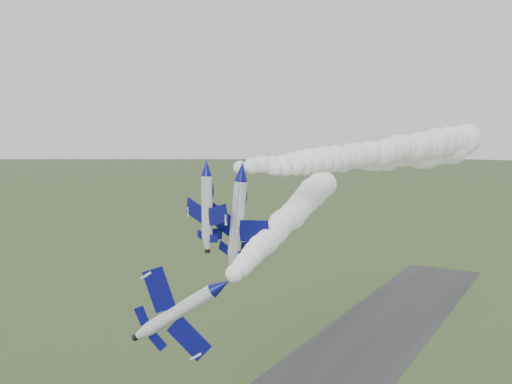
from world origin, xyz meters
TOP-DOWN VIEW (x-y plane):
  - jet_lead at (13.21, -0.73)m, footprint 5.73×11.28m
  - smoke_trail_jet_lead at (5.46, 29.09)m, footprint 21.61×55.19m
  - jet_pair_left at (-0.68, 16.64)m, footprint 10.04×11.46m
  - smoke_trail_jet_pair_left at (10.31, 44.66)m, footprint 27.51×52.99m
  - jet_pair_right at (4.21, 17.33)m, footprint 12.04×14.17m
  - smoke_trail_jet_pair_right at (13.63, 47.26)m, footprint 20.51×55.20m

SIDE VIEW (x-z plane):
  - jet_lead at x=13.21m, z-range 29.92..37.89m
  - smoke_trail_jet_lead at x=5.46m, z-range 33.63..38.55m
  - jet_pair_right at x=4.21m, z-range 41.13..44.88m
  - jet_pair_left at x=-0.68m, z-range 41.81..44.78m
  - smoke_trail_jet_pair_left at x=10.31m, z-range 40.91..46.77m
  - smoke_trail_jet_pair_right at x=13.63m, z-range 41.82..47.56m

